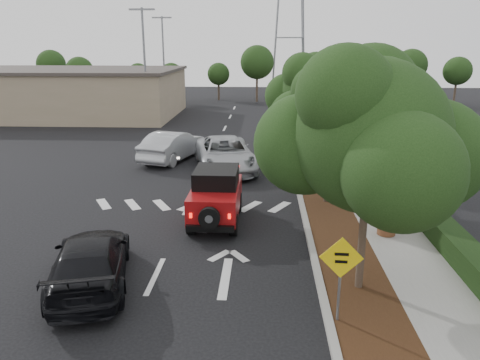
# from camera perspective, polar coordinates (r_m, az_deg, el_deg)

# --- Properties ---
(ground) EXTENTS (120.00, 120.00, 0.00)m
(ground) POSITION_cam_1_polar(r_m,az_deg,el_deg) (13.73, -10.30, -11.45)
(ground) COLOR black
(ground) RESTS_ON ground
(curb) EXTENTS (0.20, 70.00, 0.15)m
(curb) POSITION_cam_1_polar(r_m,az_deg,el_deg) (24.67, 6.51, 1.51)
(curb) COLOR #9E9B93
(curb) RESTS_ON ground
(planting_strip) EXTENTS (1.80, 70.00, 0.12)m
(planting_strip) POSITION_cam_1_polar(r_m,az_deg,el_deg) (24.75, 8.82, 1.44)
(planting_strip) COLOR black
(planting_strip) RESTS_ON ground
(sidewalk) EXTENTS (2.00, 70.00, 0.12)m
(sidewalk) POSITION_cam_1_polar(r_m,az_deg,el_deg) (25.02, 13.15, 1.36)
(sidewalk) COLOR gray
(sidewalk) RESTS_ON ground
(hedge) EXTENTS (0.80, 70.00, 0.80)m
(hedge) POSITION_cam_1_polar(r_m,az_deg,el_deg) (25.23, 16.33, 2.05)
(hedge) COLOR black
(hedge) RESTS_ON ground
(commercial_building) EXTENTS (22.00, 12.00, 4.00)m
(commercial_building) POSITION_cam_1_polar(r_m,az_deg,el_deg) (46.13, -21.77, 9.79)
(commercial_building) COLOR gray
(commercial_building) RESTS_ON ground
(transmission_tower) EXTENTS (7.00, 4.00, 28.00)m
(transmission_tower) POSITION_cam_1_polar(r_m,az_deg,el_deg) (60.21, 5.84, 10.20)
(transmission_tower) COLOR slate
(transmission_tower) RESTS_ON ground
(street_tree_near) EXTENTS (3.80, 3.80, 5.92)m
(street_tree_near) POSITION_cam_1_polar(r_m,az_deg,el_deg) (13.22, 14.20, -12.88)
(street_tree_near) COLOR #193210
(street_tree_near) RESTS_ON ground
(street_tree_mid) EXTENTS (3.20, 3.20, 5.32)m
(street_tree_mid) POSITION_cam_1_polar(r_m,az_deg,el_deg) (19.54, 10.38, -2.87)
(street_tree_mid) COLOR #193210
(street_tree_mid) RESTS_ON ground
(street_tree_far) EXTENTS (3.40, 3.40, 5.62)m
(street_tree_far) POSITION_cam_1_polar(r_m,az_deg,el_deg) (25.73, 8.60, 1.88)
(street_tree_far) COLOR #193210
(street_tree_far) RESTS_ON ground
(light_pole_a) EXTENTS (2.00, 0.22, 9.00)m
(light_pole_a) POSITION_cam_1_polar(r_m,az_deg,el_deg) (39.49, -11.14, 6.79)
(light_pole_a) COLOR slate
(light_pole_a) RESTS_ON ground
(light_pole_b) EXTENTS (2.00, 0.22, 9.00)m
(light_pole_b) POSITION_cam_1_polar(r_m,az_deg,el_deg) (51.29, -9.05, 9.03)
(light_pole_b) COLOR slate
(light_pole_b) RESTS_ON ground
(red_jeep) EXTENTS (1.76, 3.85, 1.96)m
(red_jeep) POSITION_cam_1_polar(r_m,az_deg,el_deg) (17.19, -2.90, -1.80)
(red_jeep) COLOR black
(red_jeep) RESTS_ON ground
(silver_suv_ahead) EXTENTS (3.95, 6.42, 1.66)m
(silver_suv_ahead) POSITION_cam_1_polar(r_m,az_deg,el_deg) (24.25, -1.79, 3.19)
(silver_suv_ahead) COLOR #ACB0B4
(silver_suv_ahead) RESTS_ON ground
(black_suv_oncoming) EXTENTS (3.03, 5.10, 1.38)m
(black_suv_oncoming) POSITION_cam_1_polar(r_m,az_deg,el_deg) (13.42, -17.78, -9.39)
(black_suv_oncoming) COLOR black
(black_suv_oncoming) RESTS_ON ground
(silver_sedan_oncoming) EXTENTS (3.16, 5.28, 1.64)m
(silver_sedan_oncoming) POSITION_cam_1_polar(r_m,az_deg,el_deg) (26.55, -8.21, 4.17)
(silver_sedan_oncoming) COLOR #A9ACB1
(silver_sedan_oncoming) RESTS_ON ground
(parked_suv) EXTENTS (4.49, 3.24, 1.42)m
(parked_suv) POSITION_cam_1_polar(r_m,az_deg,el_deg) (40.58, -14.79, 7.82)
(parked_suv) COLOR #93969A
(parked_suv) RESTS_ON ground
(speed_hump_sign) EXTENTS (0.99, 0.10, 2.10)m
(speed_hump_sign) POSITION_cam_1_polar(r_m,az_deg,el_deg) (10.98, 12.17, -10.46)
(speed_hump_sign) COLOR slate
(speed_hump_sign) RESTS_ON ground
(terracotta_planter) EXTENTS (0.76, 0.76, 1.32)m
(terracotta_planter) POSITION_cam_1_polar(r_m,az_deg,el_deg) (16.42, 17.59, -3.85)
(terracotta_planter) COLOR brown
(terracotta_planter) RESTS_ON ground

